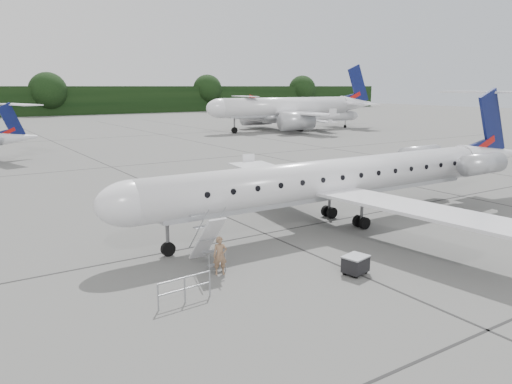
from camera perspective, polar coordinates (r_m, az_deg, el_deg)
ground at (r=28.54m, az=14.84°, el=-4.65°), size 320.00×320.00×0.00m
treeline at (r=149.64m, az=-25.50°, el=9.33°), size 260.00×4.00×8.00m
main_regional_jet at (r=28.86m, az=8.76°, el=3.69°), size 30.51×22.14×7.76m
airstair at (r=22.58m, az=-5.63°, el=-5.49°), size 0.88×2.17×2.43m
passenger at (r=21.66m, az=-4.13°, el=-7.27°), size 0.72×0.60×1.69m
safety_railing at (r=19.21m, az=-8.14°, el=-11.05°), size 2.20×0.25×1.00m
baggage_cart at (r=22.17m, az=11.31°, el=-8.12°), size 1.19×1.05×0.89m
bg_narrowbody at (r=91.83m, az=3.42°, el=10.74°), size 34.63×25.81×11.98m
bg_regional_right at (r=95.54m, az=6.08°, el=9.07°), size 26.92×21.25×6.41m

